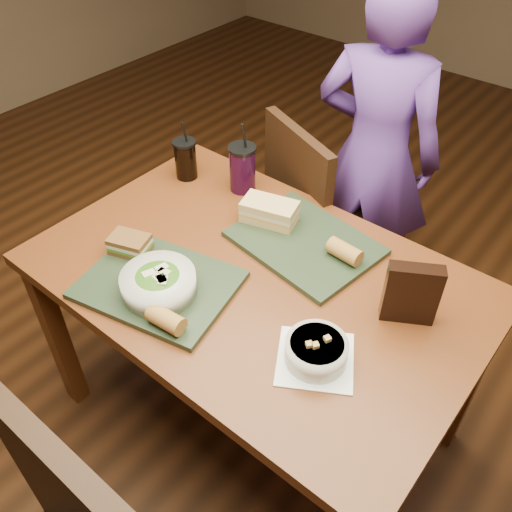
# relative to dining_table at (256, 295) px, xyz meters

# --- Properties ---
(ground) EXTENTS (6.00, 6.00, 0.00)m
(ground) POSITION_rel_dining_table_xyz_m (0.00, 0.00, -0.66)
(ground) COLOR #381C0B
(ground) RESTS_ON ground
(dining_table) EXTENTS (1.30, 0.85, 0.75)m
(dining_table) POSITION_rel_dining_table_xyz_m (0.00, 0.00, 0.00)
(dining_table) COLOR #5B2C12
(dining_table) RESTS_ON ground
(chair_far) EXTENTS (0.53, 0.54, 0.94)m
(chair_far) POSITION_rel_dining_table_xyz_m (-0.21, 0.59, -0.14)
(chair_far) COLOR black
(chair_far) RESTS_ON ground
(diner) EXTENTS (0.57, 0.43, 1.42)m
(diner) POSITION_rel_dining_table_xyz_m (-0.09, 0.86, 0.05)
(diner) COLOR #5F3592
(diner) RESTS_ON ground
(tray_near) EXTENTS (0.48, 0.40, 0.02)m
(tray_near) POSITION_rel_dining_table_xyz_m (-0.18, -0.22, 0.10)
(tray_near) COLOR #212D1B
(tray_near) RESTS_ON dining_table
(tray_far) EXTENTS (0.46, 0.37, 0.02)m
(tray_far) POSITION_rel_dining_table_xyz_m (0.03, 0.20, 0.10)
(tray_far) COLOR #212D1B
(tray_far) RESTS_ON dining_table
(salad_bowl) EXTENTS (0.21, 0.21, 0.07)m
(salad_bowl) POSITION_rel_dining_table_xyz_m (-0.15, -0.24, 0.14)
(salad_bowl) COLOR silver
(salad_bowl) RESTS_ON tray_near
(soup_bowl) EXTENTS (0.26, 0.26, 0.08)m
(soup_bowl) POSITION_rel_dining_table_xyz_m (0.31, -0.15, 0.13)
(soup_bowl) COLOR white
(soup_bowl) RESTS_ON dining_table
(sandwich_near) EXTENTS (0.13, 0.11, 0.05)m
(sandwich_near) POSITION_rel_dining_table_xyz_m (-0.34, -0.18, 0.14)
(sandwich_near) COLOR #593819
(sandwich_near) RESTS_ON tray_near
(sandwich_far) EXTENTS (0.19, 0.14, 0.07)m
(sandwich_far) POSITION_rel_dining_table_xyz_m (-0.11, 0.21, 0.14)
(sandwich_far) COLOR tan
(sandwich_far) RESTS_ON tray_far
(baguette_near) EXTENTS (0.11, 0.06, 0.05)m
(baguette_near) POSITION_rel_dining_table_xyz_m (-0.04, -0.31, 0.13)
(baguette_near) COLOR #AD7533
(baguette_near) RESTS_ON tray_near
(baguette_far) EXTENTS (0.11, 0.06, 0.05)m
(baguette_far) POSITION_rel_dining_table_xyz_m (0.17, 0.20, 0.13)
(baguette_far) COLOR #AD7533
(baguette_far) RESTS_ON tray_far
(cup_cola) EXTENTS (0.08, 0.08, 0.22)m
(cup_cola) POSITION_rel_dining_table_xyz_m (-0.52, 0.24, 0.16)
(cup_cola) COLOR black
(cup_cola) RESTS_ON dining_table
(cup_berry) EXTENTS (0.10, 0.10, 0.26)m
(cup_berry) POSITION_rel_dining_table_xyz_m (-0.31, 0.31, 0.18)
(cup_berry) COLOR black
(cup_berry) RESTS_ON dining_table
(chip_bag) EXTENTS (0.14, 0.11, 0.18)m
(chip_bag) POSITION_rel_dining_table_xyz_m (0.42, 0.12, 0.18)
(chip_bag) COLOR black
(chip_bag) RESTS_ON dining_table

